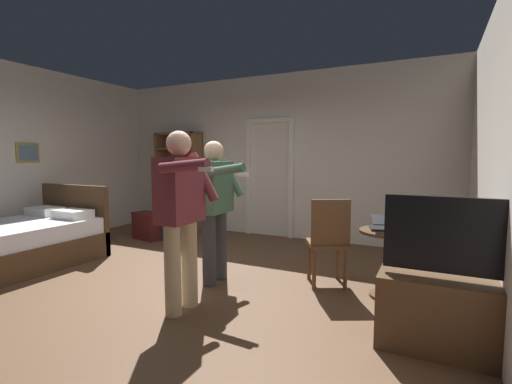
% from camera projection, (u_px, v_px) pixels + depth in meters
% --- Properties ---
extents(ground_plane, '(6.95, 6.95, 0.00)m').
position_uv_depth(ground_plane, '(169.00, 282.00, 4.16)').
color(ground_plane, brown).
extents(wall_back, '(6.56, 0.12, 2.90)m').
position_uv_depth(wall_back, '(270.00, 157.00, 6.57)').
color(wall_back, silver).
rests_on(wall_back, ground_plane).
extents(wall_left, '(0.15, 5.84, 2.90)m').
position_uv_depth(wall_left, '(0.00, 156.00, 5.45)').
color(wall_left, silver).
rests_on(wall_left, ground_plane).
extents(doorway_frame, '(0.93, 0.08, 2.13)m').
position_uv_depth(doorway_frame, '(270.00, 169.00, 6.51)').
color(doorway_frame, white).
rests_on(doorway_frame, ground_plane).
extents(bed, '(1.40, 2.08, 1.02)m').
position_uv_depth(bed, '(13.00, 244.00, 4.70)').
color(bed, '#4C331E').
rests_on(bed, ground_plane).
extents(bookshelf, '(0.96, 0.32, 1.93)m').
position_uv_depth(bookshelf, '(180.00, 177.00, 7.25)').
color(bookshelf, brown).
rests_on(bookshelf, ground_plane).
extents(tv_flatscreen, '(1.02, 0.40, 1.16)m').
position_uv_depth(tv_flatscreen, '(451.00, 307.00, 2.62)').
color(tv_flatscreen, '#4C331E').
rests_on(tv_flatscreen, ground_plane).
extents(side_table, '(0.60, 0.60, 0.70)m').
position_uv_depth(side_table, '(389.00, 253.00, 3.66)').
color(side_table, '#4C331E').
rests_on(side_table, ground_plane).
extents(laptop, '(0.40, 0.40, 0.16)m').
position_uv_depth(laptop, '(387.00, 226.00, 3.60)').
color(laptop, black).
rests_on(laptop, side_table).
extents(bottle_on_table, '(0.06, 0.06, 0.28)m').
position_uv_depth(bottle_on_table, '(404.00, 221.00, 3.49)').
color(bottle_on_table, '#3E5328').
rests_on(bottle_on_table, side_table).
extents(wooden_chair, '(0.57, 0.57, 0.99)m').
position_uv_depth(wooden_chair, '(328.00, 239.00, 3.96)').
color(wooden_chair, brown).
rests_on(wooden_chair, ground_plane).
extents(person_blue_shirt, '(0.67, 0.59, 1.68)m').
position_uv_depth(person_blue_shirt, '(181.00, 208.00, 3.29)').
color(person_blue_shirt, tan).
rests_on(person_blue_shirt, ground_plane).
extents(person_striped_shirt, '(0.71, 0.60, 1.62)m').
position_uv_depth(person_striped_shirt, '(215.00, 201.00, 4.06)').
color(person_striped_shirt, '#333338').
rests_on(person_striped_shirt, ground_plane).
extents(suitcase_dark, '(0.59, 0.39, 0.47)m').
position_uv_depth(suitcase_dark, '(148.00, 226.00, 6.31)').
color(suitcase_dark, '#4C1919').
rests_on(suitcase_dark, ground_plane).
extents(suitcase_small, '(0.61, 0.41, 0.47)m').
position_uv_depth(suitcase_small, '(166.00, 225.00, 6.36)').
color(suitcase_small, '#1E2D38').
rests_on(suitcase_small, ground_plane).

